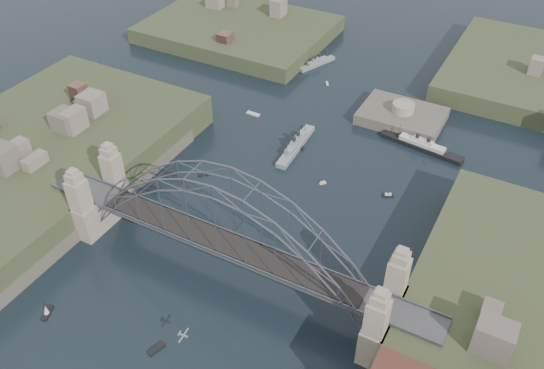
{
  "coord_description": "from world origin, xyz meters",
  "views": [
    {
      "loc": [
        44.06,
        -63.07,
        85.11
      ],
      "look_at": [
        0.0,
        18.0,
        10.0
      ],
      "focal_mm": 37.72,
      "sensor_mm": 36.0,
      "label": 1
    }
  ],
  "objects": [
    {
      "name": "ground",
      "position": [
        0.0,
        0.0,
        0.0
      ],
      "size": [
        500.0,
        500.0,
        0.0
      ],
      "primitive_type": "plane",
      "color": "black",
      "rests_on": "ground"
    },
    {
      "name": "small_boat_f",
      "position": [
        -5.9,
        45.26,
        0.15
      ],
      "size": [
        0.95,
        1.66,
        0.45
      ],
      "color": "white",
      "rests_on": "ground"
    },
    {
      "name": "shore_west",
      "position": [
        -57.32,
        0.0,
        1.97
      ],
      "size": [
        50.5,
        90.0,
        12.0
      ],
      "color": "#3C4527",
      "rests_on": "ground"
    },
    {
      "name": "small_boat_j",
      "position": [
        -24.29,
        -24.28,
        0.7
      ],
      "size": [
        2.25,
        3.49,
        2.38
      ],
      "color": "white",
      "rests_on": "ground"
    },
    {
      "name": "bridge",
      "position": [
        0.0,
        0.0,
        12.32
      ],
      "size": [
        84.0,
        13.8,
        24.6
      ],
      "color": "#4A4A4D",
      "rests_on": "ground"
    },
    {
      "name": "small_boat_b",
      "position": [
        4.55,
        34.78,
        0.3
      ],
      "size": [
        1.46,
        1.58,
        1.43
      ],
      "color": "white",
      "rests_on": "ground"
    },
    {
      "name": "naval_cruiser_far",
      "position": [
        -21.99,
        88.45,
        0.74
      ],
      "size": [
        7.13,
        13.81,
        4.77
      ],
      "color": "#999FA1",
      "rests_on": "ground"
    },
    {
      "name": "small_boat_i",
      "position": [
        30.06,
        14.54,
        0.15
      ],
      "size": [
        2.07,
        2.78,
        0.45
      ],
      "color": "white",
      "rests_on": "ground"
    },
    {
      "name": "small_boat_h",
      "position": [
        -14.22,
        78.94,
        0.15
      ],
      "size": [
        1.68,
        2.14,
        0.45
      ],
      "color": "white",
      "rests_on": "ground"
    },
    {
      "name": "small_boat_d",
      "position": [
        19.65,
        37.81,
        0.28
      ],
      "size": [
        2.56,
        1.88,
        1.43
      ],
      "color": "white",
      "rests_on": "ground"
    },
    {
      "name": "fort_island",
      "position": [
        12.0,
        70.0,
        -0.34
      ],
      "size": [
        22.0,
        16.0,
        9.4
      ],
      "color": "#585345",
      "rests_on": "ground"
    },
    {
      "name": "small_boat_c",
      "position": [
        -1.81,
        -20.84,
        0.15
      ],
      "size": [
        1.96,
        3.42,
        0.45
      ],
      "color": "white",
      "rests_on": "ground"
    },
    {
      "name": "aeroplane",
      "position": [
        3.39,
        -19.42,
        5.77
      ],
      "size": [
        1.7,
        3.15,
        0.46
      ],
      "color": "#9FA2A5"
    },
    {
      "name": "small_boat_a",
      "position": [
        -22.05,
        24.1,
        0.15
      ],
      "size": [
        2.49,
        2.5,
        0.45
      ],
      "color": "white",
      "rests_on": "ground"
    },
    {
      "name": "ocean_liner",
      "position": [
        20.77,
        59.81,
        0.83
      ],
      "size": [
        21.98,
        5.91,
        5.34
      ],
      "color": "black",
      "rests_on": "ground"
    },
    {
      "name": "small_boat_e",
      "position": [
        -25.27,
        53.45,
        0.15
      ],
      "size": [
        3.92,
        1.43,
        0.45
      ],
      "color": "white",
      "rests_on": "ground"
    },
    {
      "name": "headland_nw",
      "position": [
        -55.0,
        95.0,
        0.5
      ],
      "size": [
        60.0,
        45.0,
        9.0
      ],
      "primitive_type": "cube",
      "color": "#3C4527",
      "rests_on": "ground"
    },
    {
      "name": "naval_cruiser_near",
      "position": [
        -7.52,
        44.66,
        0.9
      ],
      "size": [
        3.71,
        19.45,
        5.8
      ],
      "color": "#999FA1",
      "rests_on": "ground"
    }
  ]
}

